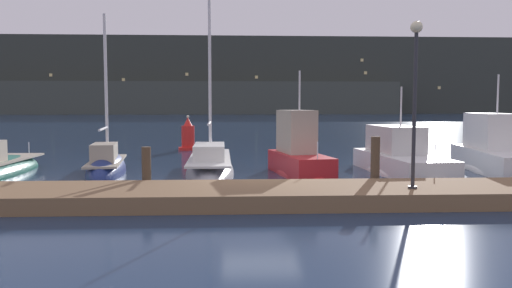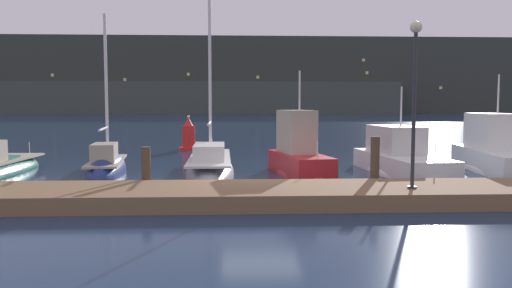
# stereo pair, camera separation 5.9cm
# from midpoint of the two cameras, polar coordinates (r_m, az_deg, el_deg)

# --- Properties ---
(ground_plane) EXTENTS (400.00, 400.00, 0.00)m
(ground_plane) POSITION_cam_midpoint_polar(r_m,az_deg,el_deg) (16.04, 0.46, -5.18)
(ground_plane) COLOR #192D4C
(dock) EXTENTS (42.73, 2.80, 0.45)m
(dock) POSITION_cam_midpoint_polar(r_m,az_deg,el_deg) (13.80, 1.00, -5.84)
(dock) COLOR brown
(dock) RESTS_ON ground
(mooring_pile_2) EXTENTS (0.28, 0.28, 1.43)m
(mooring_pile_2) POSITION_cam_midpoint_polar(r_m,az_deg,el_deg) (15.54, -12.51, -2.95)
(mooring_pile_2) COLOR #4C3D2D
(mooring_pile_2) RESTS_ON ground
(mooring_pile_3) EXTENTS (0.28, 0.28, 1.72)m
(mooring_pile_3) POSITION_cam_midpoint_polar(r_m,az_deg,el_deg) (15.94, 13.35, -2.25)
(mooring_pile_3) COLOR #4C3D2D
(mooring_pile_3) RESTS_ON ground
(sailboat_berth_4) EXTENTS (2.11, 5.48, 7.12)m
(sailboat_berth_4) POSITION_cam_midpoint_polar(r_m,az_deg,el_deg) (20.54, -16.79, -2.94)
(sailboat_berth_4) COLOR navy
(sailboat_berth_4) RESTS_ON ground
(sailboat_berth_5) EXTENTS (2.02, 7.64, 11.29)m
(sailboat_berth_5) POSITION_cam_midpoint_polar(r_m,az_deg,el_deg) (19.83, -5.35, -2.94)
(sailboat_berth_5) COLOR gray
(sailboat_berth_5) RESTS_ON ground
(motorboat_berth_6) EXTENTS (2.37, 4.80, 4.48)m
(motorboat_berth_6) POSITION_cam_midpoint_polar(r_m,az_deg,el_deg) (19.27, 4.84, -1.99)
(motorboat_berth_6) COLOR red
(motorboat_berth_6) RESTS_ON ground
(motorboat_berth_7) EXTENTS (2.65, 6.59, 3.96)m
(motorboat_berth_7) POSITION_cam_midpoint_polar(r_m,az_deg,el_deg) (20.49, 16.05, -2.32)
(motorboat_berth_7) COLOR white
(motorboat_berth_7) RESTS_ON ground
(motorboat_berth_8) EXTENTS (3.02, 7.26, 4.47)m
(motorboat_berth_8) POSITION_cam_midpoint_polar(r_m,az_deg,el_deg) (22.44, 25.61, -1.67)
(motorboat_berth_8) COLOR white
(motorboat_berth_8) RESTS_ON ground
(channel_buoy) EXTENTS (1.15, 1.15, 2.06)m
(channel_buoy) POSITION_cam_midpoint_polar(r_m,az_deg,el_deg) (29.86, -7.83, 0.82)
(channel_buoy) COLOR red
(channel_buoy) RESTS_ON ground
(dock_lamppost) EXTENTS (0.32, 0.32, 4.46)m
(dock_lamppost) POSITION_cam_midpoint_polar(r_m,az_deg,el_deg) (14.00, 17.63, 7.13)
(dock_lamppost) COLOR #2D2D33
(dock_lamppost) RESTS_ON dock
(hillside_backdrop) EXTENTS (240.00, 23.00, 21.27)m
(hillside_backdrop) POSITION_cam_midpoint_polar(r_m,az_deg,el_deg) (144.10, -4.01, 7.40)
(hillside_backdrop) COLOR #333833
(hillside_backdrop) RESTS_ON ground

